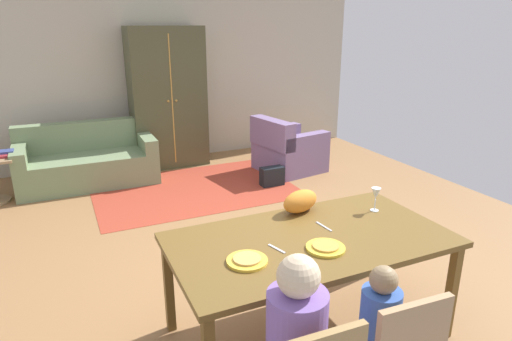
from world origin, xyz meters
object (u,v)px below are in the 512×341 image
armchair (287,150)px  plate_near_man (247,261)px  cat (300,201)px  book_upper (4,152)px  plate_near_child (326,248)px  handbag (272,176)px  wine_glass (376,195)px  armoire (168,98)px  couch (88,162)px  dining_table (310,246)px  book_lower (0,156)px

armchair → plate_near_man: bearing=-121.9°
plate_near_man → armchair: bearing=58.1°
cat → book_upper: 4.07m
plate_near_child → handbag: size_ratio=0.78×
wine_glass → book_upper: bearing=127.6°
armoire → couch: bearing=-162.6°
armchair → book_upper: armchair is taller
plate_near_man → armoire: armoire is taller
couch → armchair: 2.86m
couch → handbag: couch is taller
armchair → book_upper: 3.78m
plate_near_man → armoire: (0.64, 4.53, 0.28)m
cat → couch: size_ratio=0.18×
plate_near_man → handbag: 3.46m
plate_near_man → handbag: size_ratio=0.78×
plate_near_man → handbag: bearing=60.8°
dining_table → plate_near_child: plate_near_child is taller
book_upper → wine_glass: bearing=-52.4°
couch → book_upper: couch is taller
cat → book_lower: 4.02m
armoire → book_upper: armoire is taller
plate_near_man → book_upper: 4.22m
plate_near_child → book_lower: size_ratio=1.14×
wine_glass → book_upper: (-2.78, 3.61, -0.27)m
armchair → handbag: size_ratio=3.11×
book_lower → handbag: size_ratio=0.69×
dining_table → armoire: (0.13, 4.41, 0.36)m
plate_near_child → couch: couch is taller
armchair → handbag: (-0.50, -0.49, -0.19)m
couch → plate_near_man: bearing=-81.4°
plate_near_child → plate_near_man: bearing=173.4°
book_lower → armoire: bearing=17.4°
plate_near_child → book_lower: bearing=118.9°
dining_table → book_lower: dining_table is taller
plate_near_child → book_lower: plate_near_child is taller
handbag → plate_near_man: bearing=-119.2°
wine_glass → cat: wine_glass is taller
armchair → book_upper: size_ratio=4.53×
dining_table → book_upper: size_ratio=8.55×
plate_near_man → book_lower: plate_near_man is taller
plate_near_man → cat: (0.67, 0.52, 0.08)m
book_upper → handbag: 3.41m
plate_near_child → book_lower: 4.43m
dining_table → cat: size_ratio=5.88×
cat → book_lower: cat is taller
wine_glass → couch: size_ratio=0.10×
cat → wine_glass: bearing=-39.1°
plate_near_child → armoire: bearing=88.4°
book_lower → handbag: bearing=-14.4°
book_upper → handbag: size_ratio=0.69×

